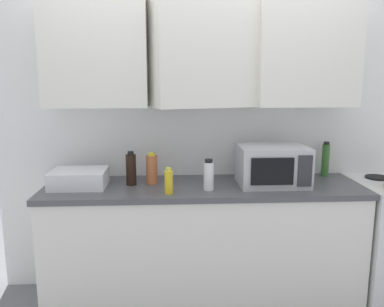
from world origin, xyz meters
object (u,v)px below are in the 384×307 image
object	(u,v)px
bottle_yellow_mustard	(169,182)
bottle_soy_dark	(131,169)
microwave	(273,165)
bottle_green_oil	(325,160)
bottle_spice_jar	(152,169)
bottle_white_jar	(209,175)
dish_rack	(79,178)

from	to	relation	value
bottle_yellow_mustard	bottle_soy_dark	bearing A→B (deg)	138.90
microwave	bottle_yellow_mustard	bearing A→B (deg)	-165.85
bottle_soy_dark	bottle_green_oil	size ratio (longest dim) A/B	0.90
bottle_green_oil	bottle_spice_jar	xyz separation A→B (m)	(-1.34, -0.15, -0.02)
microwave	bottle_soy_dark	bearing A→B (deg)	177.28
bottle_yellow_mustard	bottle_spice_jar	xyz separation A→B (m)	(-0.12, 0.27, 0.03)
bottle_white_jar	dish_rack	bearing A→B (deg)	171.79
microwave	bottle_yellow_mustard	xyz separation A→B (m)	(-0.74, -0.19, -0.06)
microwave	bottle_white_jar	xyz separation A→B (m)	(-0.47, -0.11, -0.04)
bottle_white_jar	bottle_green_oil	size ratio (longest dim) A/B	0.79
bottle_white_jar	bottle_spice_jar	bearing A→B (deg)	153.61
bottle_soy_dark	bottle_white_jar	xyz separation A→B (m)	(0.54, -0.16, -0.01)
dish_rack	bottle_green_oil	size ratio (longest dim) A/B	1.41
dish_rack	bottle_white_jar	size ratio (longest dim) A/B	1.78
dish_rack	bottle_white_jar	world-z (taller)	bottle_white_jar
bottle_green_oil	bottle_spice_jar	world-z (taller)	bottle_green_oil
microwave	bottle_yellow_mustard	size ratio (longest dim) A/B	2.73
bottle_spice_jar	microwave	bearing A→B (deg)	-5.49
dish_rack	bottle_soy_dark	bearing A→B (deg)	4.84
dish_rack	bottle_white_jar	xyz separation A→B (m)	(0.90, -0.13, 0.04)
dish_rack	bottle_spice_jar	world-z (taller)	bottle_spice_jar
microwave	bottle_green_oil	size ratio (longest dim) A/B	1.78
microwave	dish_rack	world-z (taller)	microwave
dish_rack	bottle_yellow_mustard	distance (m)	0.66
bottle_green_oil	dish_rack	bearing A→B (deg)	-173.46
bottle_soy_dark	bottle_spice_jar	world-z (taller)	bottle_soy_dark
dish_rack	bottle_spice_jar	bearing A→B (deg)	7.39
bottle_yellow_mustard	bottle_spice_jar	distance (m)	0.30
bottle_yellow_mustard	dish_rack	bearing A→B (deg)	162.11
dish_rack	bottle_green_oil	world-z (taller)	bottle_green_oil
dish_rack	bottle_spice_jar	xyz separation A→B (m)	(0.51, 0.07, 0.05)
bottle_yellow_mustard	bottle_soy_dark	xyz separation A→B (m)	(-0.27, 0.23, 0.03)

